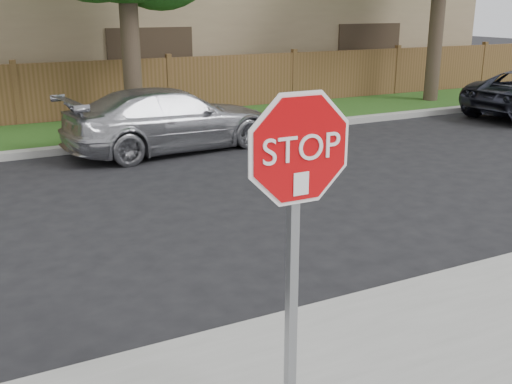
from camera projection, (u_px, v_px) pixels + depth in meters
ground at (169, 350)px, 5.45m from camera, size 90.00×90.00×0.00m
far_curb at (39, 153)px, 12.35m from camera, size 70.00×0.30×0.15m
grass_strip at (28, 138)px, 13.76m from camera, size 70.00×3.00×0.12m
fence at (17, 97)px, 14.89m from camera, size 70.00×0.12×1.60m
stop_sign at (297, 197)px, 3.83m from camera, size 1.01×0.13×2.55m
sedan_right at (171, 119)px, 12.72m from camera, size 4.75×2.35×1.33m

